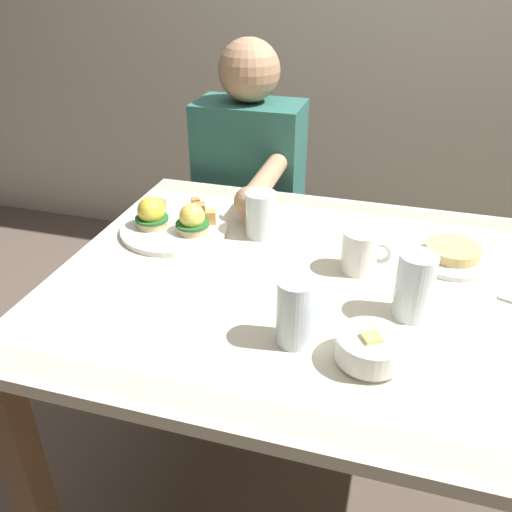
% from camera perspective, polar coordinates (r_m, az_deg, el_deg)
% --- Properties ---
extents(ground_plane, '(6.00, 6.00, 0.00)m').
position_cam_1_polar(ground_plane, '(1.68, 6.07, -24.55)').
color(ground_plane, brown).
extents(dining_table, '(1.20, 0.90, 0.74)m').
position_cam_1_polar(dining_table, '(1.22, 7.66, -7.05)').
color(dining_table, beige).
rests_on(dining_table, ground_plane).
extents(eggs_benedict_plate, '(0.27, 0.27, 0.09)m').
position_cam_1_polar(eggs_benedict_plate, '(1.36, -8.81, 3.54)').
color(eggs_benedict_plate, white).
rests_on(eggs_benedict_plate, dining_table).
extents(fruit_bowl, '(0.12, 0.12, 0.06)m').
position_cam_1_polar(fruit_bowl, '(0.95, 12.08, -9.57)').
color(fruit_bowl, white).
rests_on(fruit_bowl, dining_table).
extents(coffee_mug, '(0.11, 0.08, 0.09)m').
position_cam_1_polar(coffee_mug, '(1.19, 11.12, 0.62)').
color(coffee_mug, white).
rests_on(coffee_mug, dining_table).
extents(water_glass_near, '(0.07, 0.07, 0.14)m').
position_cam_1_polar(water_glass_near, '(1.07, 16.48, -3.41)').
color(water_glass_near, silver).
rests_on(water_glass_near, dining_table).
extents(water_glass_far, '(0.07, 0.07, 0.13)m').
position_cam_1_polar(water_glass_far, '(0.96, 4.20, -6.42)').
color(water_glass_far, silver).
rests_on(water_glass_far, dining_table).
extents(water_glass_extra, '(0.08, 0.08, 0.11)m').
position_cam_1_polar(water_glass_extra, '(1.32, 0.51, 4.14)').
color(water_glass_extra, silver).
rests_on(water_glass_extra, dining_table).
extents(side_plate, '(0.20, 0.20, 0.04)m').
position_cam_1_polar(side_plate, '(1.31, 20.18, 0.16)').
color(side_plate, white).
rests_on(side_plate, dining_table).
extents(diner_person, '(0.34, 0.54, 1.14)m').
position_cam_1_polar(diner_person, '(1.80, -0.82, 6.55)').
color(diner_person, '#33333D').
rests_on(diner_person, ground_plane).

